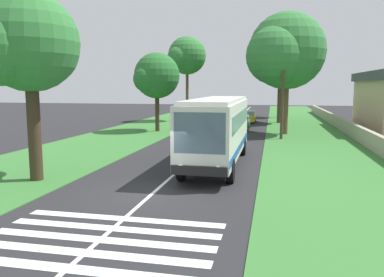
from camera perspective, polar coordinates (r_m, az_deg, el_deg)
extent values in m
plane|color=#262628|center=(16.04, -5.85, -8.11)|extent=(160.00, 160.00, 0.00)
cube|color=#387533|center=(32.68, -11.56, -0.09)|extent=(120.00, 8.00, 0.04)
cube|color=#387533|center=(30.20, 18.33, -0.96)|extent=(120.00, 8.00, 0.04)
cube|color=silver|center=(30.38, 2.78, -0.56)|extent=(110.00, 0.16, 0.01)
cube|color=silver|center=(21.30, 3.87, 1.59)|extent=(11.00, 2.50, 2.90)
cube|color=slate|center=(21.55, 4.00, 3.05)|extent=(9.68, 2.54, 0.85)
cube|color=slate|center=(15.91, 1.13, 0.80)|extent=(0.08, 2.20, 1.74)
cube|color=#1E4C9E|center=(21.43, 3.85, -1.07)|extent=(10.78, 2.53, 0.36)
cube|color=silver|center=(21.20, 3.91, 5.73)|extent=(10.56, 2.30, 0.18)
cube|color=black|center=(16.06, 1.03, -4.85)|extent=(0.16, 2.40, 0.40)
sphere|color=#F2EDCC|center=(16.26, -1.72, -4.23)|extent=(0.24, 0.24, 0.24)
sphere|color=#F2EDCC|center=(15.96, 3.92, -4.47)|extent=(0.24, 0.24, 0.24)
cylinder|color=black|center=(17.97, -1.57, -4.54)|extent=(1.10, 0.32, 1.10)
cylinder|color=black|center=(25.11, 2.36, -1.04)|extent=(1.10, 0.32, 1.10)
cylinder|color=black|center=(17.59, 5.76, -4.85)|extent=(1.10, 0.32, 1.10)
cylinder|color=black|center=(24.84, 7.60, -1.20)|extent=(1.10, 0.32, 1.10)
cube|color=silver|center=(10.22, -18.03, -17.91)|extent=(0.45, 6.80, 0.01)
cube|color=silver|center=(10.94, -15.60, -16.06)|extent=(0.45, 6.80, 0.01)
cube|color=silver|center=(11.68, -13.50, -14.42)|extent=(0.45, 6.80, 0.01)
cube|color=silver|center=(12.44, -11.69, -12.97)|extent=(0.45, 6.80, 0.01)
cube|color=silver|center=(13.21, -10.10, -11.67)|extent=(0.45, 6.80, 0.01)
cube|color=#145933|center=(40.10, 7.28, 2.15)|extent=(4.30, 1.75, 0.70)
cube|color=slate|center=(39.95, 7.28, 3.02)|extent=(2.00, 1.61, 0.55)
cylinder|color=black|center=(38.86, 5.96, 1.68)|extent=(0.64, 0.22, 0.64)
cylinder|color=black|center=(41.53, 6.35, 2.06)|extent=(0.64, 0.22, 0.64)
cylinder|color=black|center=(38.73, 8.26, 1.63)|extent=(0.64, 0.22, 0.64)
cylinder|color=black|center=(41.41, 8.50, 2.01)|extent=(0.64, 0.22, 0.64)
cube|color=gold|center=(48.23, 8.36, 3.05)|extent=(4.30, 1.75, 0.70)
cube|color=slate|center=(48.09, 8.36, 3.78)|extent=(2.00, 1.61, 0.55)
cylinder|color=black|center=(46.96, 7.30, 2.70)|extent=(0.64, 0.22, 0.64)
cylinder|color=black|center=(49.65, 7.55, 2.96)|extent=(0.64, 0.22, 0.64)
cylinder|color=black|center=(46.87, 9.20, 2.65)|extent=(0.64, 0.22, 0.64)
cylinder|color=black|center=(49.55, 9.35, 2.91)|extent=(0.64, 0.22, 0.64)
cube|color=silver|center=(59.00, 5.74, 4.86)|extent=(6.00, 2.10, 2.10)
cube|color=slate|center=(59.19, 5.77, 5.23)|extent=(5.04, 2.13, 0.70)
cube|color=slate|center=(56.05, 5.41, 4.93)|extent=(0.06, 1.76, 1.18)
cylinder|color=black|center=(57.30, 4.57, 3.68)|extent=(0.76, 0.24, 0.76)
cylinder|color=black|center=(61.06, 5.03, 3.92)|extent=(0.76, 0.24, 0.76)
cylinder|color=black|center=(57.09, 6.47, 3.65)|extent=(0.76, 0.24, 0.76)
cylinder|color=black|center=(60.86, 6.81, 3.89)|extent=(0.76, 0.24, 0.76)
cylinder|color=brown|center=(49.13, -0.72, 6.70)|extent=(0.36, 0.36, 6.93)
sphere|color=#337A38|center=(49.28, -0.73, 12.26)|extent=(4.78, 4.78, 4.78)
sphere|color=#337A38|center=(50.65, -0.37, 11.73)|extent=(2.88, 2.88, 2.88)
sphere|color=#337A38|center=(48.25, -1.90, 11.93)|extent=(2.99, 2.99, 2.99)
cylinder|color=#3D2D1E|center=(37.70, -5.20, 4.28)|extent=(0.41, 0.41, 4.19)
sphere|color=#286B2D|center=(37.66, -5.26, 9.31)|extent=(4.42, 4.42, 4.42)
sphere|color=#286B2D|center=(38.92, -4.68, 8.78)|extent=(3.27, 3.27, 3.27)
sphere|color=#286B2D|center=(36.80, -6.77, 8.82)|extent=(2.56, 2.56, 2.56)
cylinder|color=#3D2D1E|center=(19.05, -22.46, 1.75)|extent=(0.59, 0.59, 5.08)
sphere|color=#337A38|center=(19.07, -23.06, 13.04)|extent=(4.43, 4.43, 4.43)
sphere|color=#337A38|center=(20.15, -20.81, 11.89)|extent=(2.99, 2.99, 2.99)
sphere|color=#337A38|center=(18.54, -26.71, 11.98)|extent=(3.23, 3.23, 3.23)
cylinder|color=brown|center=(36.25, 13.71, 5.11)|extent=(0.57, 0.57, 5.64)
sphere|color=#337A38|center=(36.36, 13.96, 12.56)|extent=(6.91, 6.91, 6.91)
sphere|color=#337A38|center=(38.39, 13.82, 11.52)|extent=(3.84, 3.84, 3.84)
sphere|color=#337A38|center=(34.58, 12.27, 12.01)|extent=(5.06, 5.06, 5.06)
cylinder|color=#4C3826|center=(47.52, 12.89, 6.13)|extent=(0.47, 0.47, 6.37)
sphere|color=#286B2D|center=(47.69, 13.08, 12.46)|extent=(7.56, 7.56, 7.56)
sphere|color=#286B2D|center=(49.91, 13.01, 11.59)|extent=(4.66, 4.66, 4.66)
sphere|color=#286B2D|center=(45.75, 11.65, 12.00)|extent=(5.36, 5.36, 5.36)
cylinder|color=brown|center=(56.30, 13.35, 6.01)|extent=(0.52, 0.52, 5.74)
sphere|color=#337A38|center=(56.35, 13.48, 10.21)|extent=(4.58, 4.58, 4.58)
sphere|color=#337A38|center=(57.71, 13.43, 9.81)|extent=(3.10, 3.10, 3.10)
sphere|color=#337A38|center=(55.18, 12.78, 9.93)|extent=(2.99, 2.99, 2.99)
cylinder|color=#473828|center=(32.59, 13.34, 6.93)|extent=(0.24, 0.24, 8.00)
cube|color=#3D3326|center=(32.74, 13.53, 12.89)|extent=(0.12, 1.40, 0.12)
cube|color=#9E937F|center=(35.55, 22.94, 1.08)|extent=(70.00, 0.40, 1.20)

